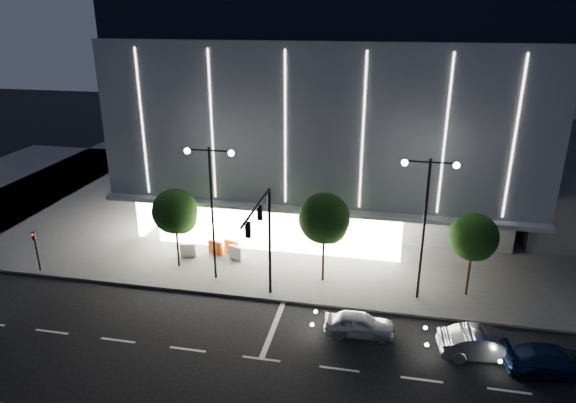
{
  "coord_description": "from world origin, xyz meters",
  "views": [
    {
      "loc": [
        7.63,
        -22.56,
        16.77
      ],
      "look_at": [
        1.43,
        8.25,
        5.0
      ],
      "focal_mm": 32.0,
      "sensor_mm": 36.0,
      "label": 1
    }
  ],
  "objects_px": {
    "tree_right": "(474,239)",
    "barrier_a": "(231,247)",
    "tree_left": "(175,214)",
    "car_third": "(553,360)",
    "barrier_d": "(236,253)",
    "barrier_c": "(215,248)",
    "barrier_b": "(188,250)",
    "street_lamp_east": "(426,210)",
    "traffic_mast": "(264,230)",
    "car_second": "(484,344)",
    "street_lamp_west": "(211,195)",
    "car_lead": "(359,324)",
    "ped_signal_far": "(36,247)",
    "tree_mid": "(325,221)"
  },
  "relations": [
    {
      "from": "tree_left",
      "to": "car_second",
      "type": "height_order",
      "value": "tree_left"
    },
    {
      "from": "ped_signal_far",
      "to": "tree_mid",
      "type": "xyz_separation_m",
      "value": [
        19.03,
        2.52,
        2.45
      ]
    },
    {
      "from": "car_third",
      "to": "barrier_d",
      "type": "xyz_separation_m",
      "value": [
        -18.74,
        8.4,
        -0.03
      ]
    },
    {
      "from": "traffic_mast",
      "to": "car_lead",
      "type": "bearing_deg",
      "value": -16.37
    },
    {
      "from": "traffic_mast",
      "to": "car_second",
      "type": "height_order",
      "value": "traffic_mast"
    },
    {
      "from": "car_lead",
      "to": "barrier_b",
      "type": "distance_m",
      "value": 14.36
    },
    {
      "from": "ped_signal_far",
      "to": "barrier_b",
      "type": "height_order",
      "value": "ped_signal_far"
    },
    {
      "from": "street_lamp_east",
      "to": "barrier_d",
      "type": "height_order",
      "value": "street_lamp_east"
    },
    {
      "from": "car_lead",
      "to": "barrier_c",
      "type": "xyz_separation_m",
      "value": [
        -10.88,
        7.62,
        -0.01
      ]
    },
    {
      "from": "traffic_mast",
      "to": "tree_left",
      "type": "relative_size",
      "value": 1.24
    },
    {
      "from": "car_third",
      "to": "barrier_d",
      "type": "bearing_deg",
      "value": 59.49
    },
    {
      "from": "tree_left",
      "to": "tree_right",
      "type": "distance_m",
      "value": 19.0
    },
    {
      "from": "barrier_d",
      "to": "tree_mid",
      "type": "bearing_deg",
      "value": 6.43
    },
    {
      "from": "street_lamp_east",
      "to": "car_second",
      "type": "distance_m",
      "value": 7.88
    },
    {
      "from": "tree_mid",
      "to": "tree_right",
      "type": "relative_size",
      "value": 1.12
    },
    {
      "from": "tree_right",
      "to": "car_third",
      "type": "distance_m",
      "value": 8.07
    },
    {
      "from": "street_lamp_east",
      "to": "tree_mid",
      "type": "bearing_deg",
      "value": 170.31
    },
    {
      "from": "ped_signal_far",
      "to": "tree_left",
      "type": "xyz_separation_m",
      "value": [
        9.03,
        2.52,
        2.15
      ]
    },
    {
      "from": "street_lamp_east",
      "to": "barrier_d",
      "type": "xyz_separation_m",
      "value": [
        -12.46,
        2.76,
        -5.31
      ]
    },
    {
      "from": "barrier_a",
      "to": "tree_left",
      "type": "bearing_deg",
      "value": -121.36
    },
    {
      "from": "traffic_mast",
      "to": "car_second",
      "type": "relative_size",
      "value": 1.54
    },
    {
      "from": "car_lead",
      "to": "car_second",
      "type": "xyz_separation_m",
      "value": [
        6.4,
        -0.67,
        0.1
      ]
    },
    {
      "from": "barrier_c",
      "to": "barrier_d",
      "type": "relative_size",
      "value": 1.0
    },
    {
      "from": "tree_left",
      "to": "barrier_d",
      "type": "relative_size",
      "value": 5.2
    },
    {
      "from": "car_third",
      "to": "barrier_d",
      "type": "height_order",
      "value": "car_third"
    },
    {
      "from": "barrier_c",
      "to": "tree_right",
      "type": "bearing_deg",
      "value": 10.11
    },
    {
      "from": "tree_right",
      "to": "ped_signal_far",
      "type": "bearing_deg",
      "value": -174.86
    },
    {
      "from": "traffic_mast",
      "to": "tree_right",
      "type": "distance_m",
      "value": 12.63
    },
    {
      "from": "tree_mid",
      "to": "car_third",
      "type": "height_order",
      "value": "tree_mid"
    },
    {
      "from": "tree_left",
      "to": "car_third",
      "type": "distance_m",
      "value": 23.47
    },
    {
      "from": "tree_left",
      "to": "barrier_b",
      "type": "distance_m",
      "value": 3.68
    },
    {
      "from": "street_lamp_east",
      "to": "car_second",
      "type": "height_order",
      "value": "street_lamp_east"
    },
    {
      "from": "tree_right",
      "to": "barrier_a",
      "type": "height_order",
      "value": "tree_right"
    },
    {
      "from": "tree_right",
      "to": "car_second",
      "type": "relative_size",
      "value": 1.2
    },
    {
      "from": "street_lamp_east",
      "to": "barrier_c",
      "type": "bearing_deg",
      "value": 166.97
    },
    {
      "from": "barrier_a",
      "to": "barrier_c",
      "type": "relative_size",
      "value": 1.0
    },
    {
      "from": "ped_signal_far",
      "to": "barrier_c",
      "type": "xyz_separation_m",
      "value": [
        10.86,
        4.77,
        -1.24
      ]
    },
    {
      "from": "car_third",
      "to": "barrier_c",
      "type": "bearing_deg",
      "value": 60.07
    },
    {
      "from": "car_lead",
      "to": "barrier_a",
      "type": "bearing_deg",
      "value": 47.72
    },
    {
      "from": "traffic_mast",
      "to": "barrier_d",
      "type": "distance_m",
      "value": 7.78
    },
    {
      "from": "car_second",
      "to": "barrier_c",
      "type": "bearing_deg",
      "value": 57.3
    },
    {
      "from": "street_lamp_east",
      "to": "car_lead",
      "type": "relative_size",
      "value": 2.34
    },
    {
      "from": "tree_left",
      "to": "car_third",
      "type": "height_order",
      "value": "tree_left"
    },
    {
      "from": "tree_right",
      "to": "barrier_c",
      "type": "distance_m",
      "value": 17.61
    },
    {
      "from": "tree_left",
      "to": "tree_right",
      "type": "bearing_deg",
      "value": -0.0
    },
    {
      "from": "tree_left",
      "to": "tree_mid",
      "type": "distance_m",
      "value": 10.0
    },
    {
      "from": "ped_signal_far",
      "to": "street_lamp_east",
      "type": "bearing_deg",
      "value": 3.44
    },
    {
      "from": "street_lamp_east",
      "to": "barrier_c",
      "type": "distance_m",
      "value": 15.45
    },
    {
      "from": "street_lamp_west",
      "to": "car_second",
      "type": "bearing_deg",
      "value": -17.29
    },
    {
      "from": "tree_left",
      "to": "barrier_b",
      "type": "bearing_deg",
      "value": 87.04
    }
  ]
}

